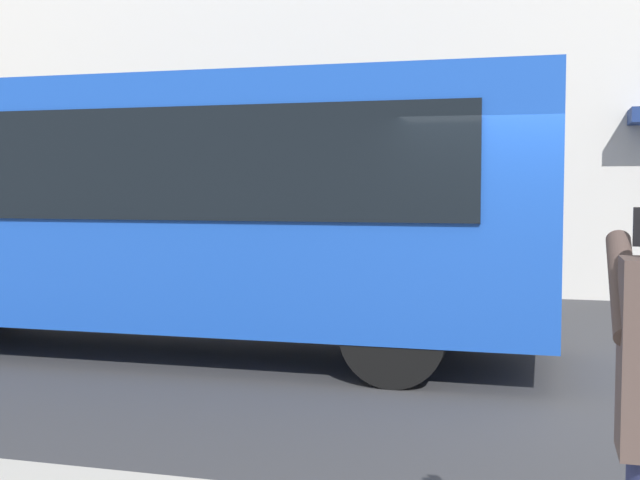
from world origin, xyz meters
TOP-DOWN VIEW (x-y plane):
  - ground_plane at (0.00, 0.00)m, footprint 60.00×60.00m
  - red_bus at (4.34, -0.72)m, footprint 9.05×2.54m

SIDE VIEW (x-z plane):
  - ground_plane at x=0.00m, z-range 0.00..0.00m
  - red_bus at x=4.34m, z-range 0.14..3.22m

